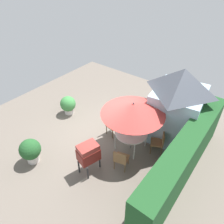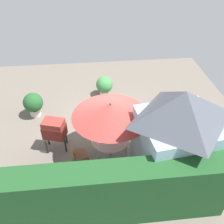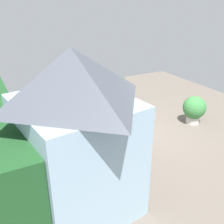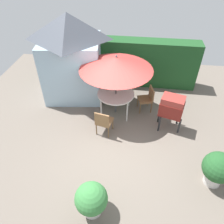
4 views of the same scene
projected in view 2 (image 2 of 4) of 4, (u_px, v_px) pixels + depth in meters
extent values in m
plane|color=#6B6056|center=(104.00, 128.00, 9.32)|extent=(11.00, 11.00, 0.00)
cube|color=#1E4C23|center=(114.00, 194.00, 6.01)|extent=(5.67, 0.68, 1.84)
cube|color=#9EBCD1|center=(174.00, 150.00, 6.94)|extent=(2.20, 2.04, 2.19)
pyramid|color=#4C515B|center=(183.00, 106.00, 6.00)|extent=(2.34, 2.16, 0.87)
cube|color=gray|center=(187.00, 181.00, 6.39)|extent=(0.83, 0.14, 1.71)
cylinder|color=white|center=(111.00, 139.00, 7.74)|extent=(1.24, 1.24, 0.04)
cylinder|color=beige|center=(122.00, 137.00, 8.36)|extent=(0.05, 0.05, 0.76)
cylinder|color=beige|center=(97.00, 139.00, 8.29)|extent=(0.05, 0.05, 0.76)
cylinder|color=beige|center=(126.00, 156.00, 7.68)|extent=(0.05, 0.05, 0.76)
cylinder|color=beige|center=(98.00, 159.00, 7.61)|extent=(0.05, 0.05, 0.76)
cylinder|color=#4C4C51|center=(111.00, 132.00, 7.57)|extent=(0.04, 0.04, 2.11)
cone|color=#B73833|center=(111.00, 110.00, 7.05)|extent=(2.30, 2.30, 0.41)
sphere|color=#4C4C51|center=(111.00, 104.00, 6.90)|extent=(0.06, 0.06, 0.06)
cube|color=maroon|center=(55.00, 131.00, 8.03)|extent=(0.81, 0.68, 0.45)
cube|color=maroon|center=(53.00, 124.00, 7.83)|extent=(0.77, 0.64, 0.20)
cylinder|color=#262628|center=(66.00, 137.00, 8.52)|extent=(0.06, 0.06, 0.55)
cylinder|color=#262628|center=(48.00, 138.00, 8.47)|extent=(0.06, 0.06, 0.55)
cylinder|color=#262628|center=(66.00, 146.00, 8.19)|extent=(0.06, 0.06, 0.55)
cylinder|color=#262628|center=(47.00, 147.00, 8.14)|extent=(0.06, 0.06, 0.55)
cube|color=olive|center=(114.00, 125.00, 8.78)|extent=(0.55, 0.55, 0.06)
cube|color=olive|center=(115.00, 116.00, 8.80)|extent=(0.46, 0.14, 0.45)
cylinder|color=brown|center=(120.00, 126.00, 9.05)|extent=(0.04, 0.04, 0.45)
cylinder|color=brown|center=(109.00, 125.00, 9.09)|extent=(0.04, 0.04, 0.45)
cylinder|color=brown|center=(119.00, 133.00, 8.74)|extent=(0.04, 0.04, 0.45)
cylinder|color=brown|center=(108.00, 133.00, 8.77)|extent=(0.04, 0.04, 0.45)
cube|color=olive|center=(80.00, 155.00, 7.65)|extent=(0.57, 0.57, 0.06)
cube|color=olive|center=(73.00, 151.00, 7.45)|extent=(0.17, 0.46, 0.45)
cylinder|color=brown|center=(73.00, 157.00, 7.88)|extent=(0.04, 0.04, 0.45)
cylinder|color=brown|center=(76.00, 166.00, 7.58)|extent=(0.04, 0.04, 0.45)
cylinder|color=brown|center=(85.00, 153.00, 7.99)|extent=(0.04, 0.04, 0.45)
cylinder|color=brown|center=(88.00, 162.00, 7.70)|extent=(0.04, 0.04, 0.45)
cube|color=olive|center=(129.00, 166.00, 7.29)|extent=(0.62, 0.62, 0.06)
cube|color=olive|center=(133.00, 166.00, 7.01)|extent=(0.43, 0.25, 0.45)
cylinder|color=brown|center=(127.00, 179.00, 7.21)|extent=(0.04, 0.04, 0.45)
cylinder|color=brown|center=(138.00, 173.00, 7.38)|extent=(0.04, 0.04, 0.45)
cylinder|color=brown|center=(119.00, 169.00, 7.47)|extent=(0.04, 0.04, 0.45)
cylinder|color=brown|center=(130.00, 164.00, 7.64)|extent=(0.04, 0.04, 0.45)
cylinder|color=silver|center=(35.00, 112.00, 9.84)|extent=(0.41, 0.41, 0.29)
sphere|color=#235628|center=(33.00, 103.00, 9.55)|extent=(0.77, 0.77, 0.77)
cylinder|color=silver|center=(105.00, 93.00, 11.00)|extent=(0.42, 0.42, 0.24)
sphere|color=#3D8442|center=(104.00, 85.00, 10.74)|extent=(0.73, 0.73, 0.73)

